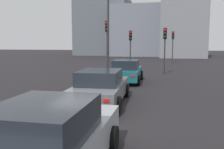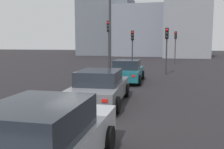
{
  "view_description": "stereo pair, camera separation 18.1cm",
  "coord_description": "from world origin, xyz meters",
  "views": [
    {
      "loc": [
        -8.27,
        -2.21,
        2.59
      ],
      "look_at": [
        3.31,
        -0.01,
        1.1
      ],
      "focal_mm": 40.45,
      "sensor_mm": 36.0,
      "label": 1
    },
    {
      "loc": [
        -8.24,
        -2.39,
        2.59
      ],
      "look_at": [
        3.31,
        -0.01,
        1.1
      ],
      "focal_mm": 40.45,
      "sensor_mm": 36.0,
      "label": 2
    }
  ],
  "objects": [
    {
      "name": "building_facade_right",
      "position": [
        47.02,
        10.0,
        6.15
      ],
      "size": [
        12.76,
        10.57,
        12.31
      ],
      "primitive_type": "cube",
      "color": "slate",
      "rests_on": "ground_plane"
    },
    {
      "name": "ground_plane",
      "position": [
        0.0,
        0.0,
        -0.1
      ],
      "size": [
        160.0,
        160.0,
        0.2
      ],
      "primitive_type": "cube",
      "color": "black"
    },
    {
      "name": "traffic_light_near_right",
      "position": [
        23.4,
        -3.71,
        2.84
      ],
      "size": [
        0.32,
        0.3,
        3.94
      ],
      "rotation": [
        0.0,
        0.0,
        3.24
      ],
      "color": "#2D2D30",
      "rests_on": "ground_plane"
    },
    {
      "name": "street_lamp_kerbside",
      "position": [
        11.52,
        1.86,
        5.09
      ],
      "size": [
        0.56,
        0.36,
        8.82
      ],
      "color": "#2D2D30",
      "rests_on": "ground_plane"
    },
    {
      "name": "car_grey_second",
      "position": [
        2.0,
        0.24,
        0.71
      ],
      "size": [
        4.77,
        2.18,
        1.46
      ],
      "rotation": [
        0.0,
        0.0,
        0.02
      ],
      "color": "slate",
      "rests_on": "ground_plane"
    },
    {
      "name": "traffic_light_near_left",
      "position": [
        12.78,
        -2.58,
        2.73
      ],
      "size": [
        0.32,
        0.29,
        3.78
      ],
      "rotation": [
        0.0,
        0.0,
        3.08
      ],
      "color": "#2D2D30",
      "rests_on": "ground_plane"
    },
    {
      "name": "traffic_light_far_right",
      "position": [
        15.25,
        0.52,
        2.68
      ],
      "size": [
        0.33,
        0.31,
        3.71
      ],
      "rotation": [
        0.0,
        0.0,
        3.28
      ],
      "color": "#2D2D30",
      "rests_on": "ground_plane"
    },
    {
      "name": "car_teal_lead",
      "position": [
        8.2,
        -0.03,
        0.71
      ],
      "size": [
        4.28,
        2.06,
        1.47
      ],
      "rotation": [
        0.0,
        0.0,
        0.01
      ],
      "color": "#19606B",
      "rests_on": "ground_plane"
    },
    {
      "name": "building_facade_left",
      "position": [
        42.23,
        -6.0,
        7.27
      ],
      "size": [
        15.08,
        7.72,
        14.53
      ],
      "primitive_type": "cube",
      "color": "gray",
      "rests_on": "ground_plane"
    },
    {
      "name": "car_silver_third",
      "position": [
        -4.12,
        -0.23,
        0.75
      ],
      "size": [
        4.64,
        2.05,
        1.55
      ],
      "rotation": [
        0.0,
        0.0,
        -0.01
      ],
      "color": "#A8AAB2",
      "rests_on": "ground_plane"
    },
    {
      "name": "building_facade_center",
      "position": [
        45.91,
        2.0,
        4.88
      ],
      "size": [
        14.45,
        10.75,
        9.77
      ],
      "primitive_type": "cube",
      "color": "gray",
      "rests_on": "ground_plane"
    },
    {
      "name": "traffic_light_far_left",
      "position": [
        12.24,
        2.12,
        3.14
      ],
      "size": [
        0.32,
        0.28,
        4.38
      ],
      "rotation": [
        0.0,
        0.0,
        3.15
      ],
      "color": "#2D2D30",
      "rests_on": "ground_plane"
    }
  ]
}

